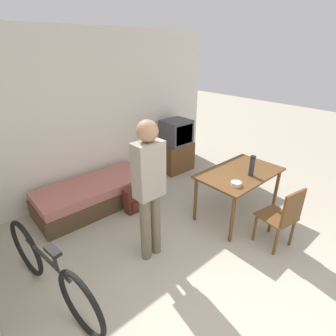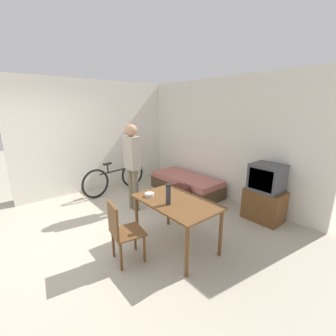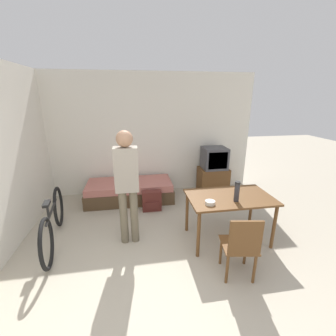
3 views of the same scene
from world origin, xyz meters
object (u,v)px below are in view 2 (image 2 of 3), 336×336
object	(u,v)px
dining_table	(176,206)
bicycle	(115,178)
person_standing	(132,161)
thermos_flask	(168,193)
tv	(265,194)
backpack	(181,195)
wooden_chair	(121,230)
mate_bowl	(149,195)
daybed	(186,184)

from	to	relation	value
dining_table	bicycle	size ratio (longest dim) A/B	0.72
person_standing	thermos_flask	size ratio (longest dim) A/B	5.87
dining_table	person_standing	bearing A→B (deg)	172.95
tv	dining_table	distance (m)	1.87
person_standing	thermos_flask	distance (m)	1.59
thermos_flask	person_standing	bearing A→B (deg)	167.12
dining_table	backpack	xyz separation A→B (m)	(-1.09, 1.13, -0.45)
bicycle	person_standing	distance (m)	1.35
person_standing	backpack	bearing A→B (deg)	65.34
dining_table	wooden_chair	xyz separation A→B (m)	(-0.19, -0.81, -0.17)
tv	backpack	size ratio (longest dim) A/B	2.62
person_standing	bicycle	bearing A→B (deg)	171.77
tv	thermos_flask	distance (m)	2.06
tv	mate_bowl	size ratio (longest dim) A/B	7.73
thermos_flask	backpack	distance (m)	1.85
person_standing	thermos_flask	world-z (taller)	person_standing
thermos_flask	mate_bowl	bearing A→B (deg)	-174.57
wooden_chair	mate_bowl	xyz separation A→B (m)	(-0.19, 0.60, 0.28)
wooden_chair	tv	bearing A→B (deg)	76.79
daybed	bicycle	world-z (taller)	bicycle
daybed	person_standing	xyz separation A→B (m)	(-0.00, -1.49, 0.82)
bicycle	mate_bowl	world-z (taller)	mate_bowl
dining_table	backpack	bearing A→B (deg)	134.04
tv	bicycle	distance (m)	3.44
wooden_chair	bicycle	world-z (taller)	wooden_chair
mate_bowl	thermos_flask	bearing A→B (deg)	5.43
tv	backpack	distance (m)	1.70
thermos_flask	backpack	size ratio (longest dim) A/B	0.72
thermos_flask	mate_bowl	size ratio (longest dim) A/B	2.14
daybed	mate_bowl	distance (m)	2.27
bicycle	person_standing	bearing A→B (deg)	-8.23
backpack	bicycle	bearing A→B (deg)	-153.94
person_standing	backpack	world-z (taller)	person_standing
wooden_chair	bicycle	xyz separation A→B (m)	(-2.49, 1.16, -0.13)
wooden_chair	backpack	distance (m)	2.16
thermos_flask	mate_bowl	xyz separation A→B (m)	(-0.41, -0.04, -0.14)
dining_table	person_standing	world-z (taller)	person_standing
wooden_chair	mate_bowl	bearing A→B (deg)	107.93
mate_bowl	tv	bearing A→B (deg)	68.15
thermos_flask	mate_bowl	distance (m)	0.43
daybed	tv	size ratio (longest dim) A/B	1.71
mate_bowl	backpack	xyz separation A→B (m)	(-0.71, 1.33, -0.57)
bicycle	mate_bowl	bearing A→B (deg)	-13.69
dining_table	mate_bowl	distance (m)	0.45
tv	person_standing	bearing A→B (deg)	-140.11
wooden_chair	daybed	bearing A→B (deg)	118.13
mate_bowl	wooden_chair	bearing A→B (deg)	-72.07
backpack	wooden_chair	bearing A→B (deg)	-65.03
mate_bowl	backpack	world-z (taller)	mate_bowl
mate_bowl	backpack	distance (m)	1.61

